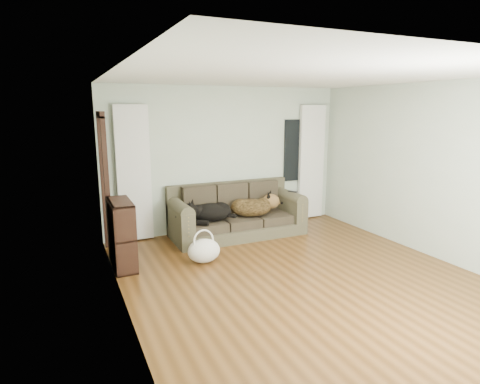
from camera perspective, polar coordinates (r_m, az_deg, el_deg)
name	(u,v)px	position (r m, az deg, el deg)	size (l,w,h in m)	color
floor	(299,276)	(5.56, 8.43, -11.76)	(5.00, 5.00, 0.00)	#46290F
ceiling	(306,75)	(5.11, 9.33, 16.04)	(5.00, 5.00, 0.00)	white
wall_back	(227,159)	(7.37, -1.88, 4.71)	(4.50, 0.04, 2.60)	beige
wall_left	(121,197)	(4.38, -16.58, -0.67)	(0.04, 5.00, 2.60)	beige
wall_right	(429,170)	(6.67, 25.26, 2.84)	(0.04, 5.00, 2.60)	beige
curtain_left	(134,174)	(6.84, -14.87, 2.50)	(0.55, 0.08, 2.25)	silver
curtain_right	(311,162)	(8.18, 10.10, 4.18)	(0.55, 0.08, 2.25)	silver
window_pane	(295,150)	(8.00, 7.88, 5.89)	(0.50, 0.03, 1.20)	black
door_casing	(105,186)	(6.43, -18.63, 0.80)	(0.07, 0.60, 2.10)	black
sofa	(238,211)	(7.05, -0.34, -2.66)	(2.32, 1.00, 0.95)	#342F22
dog_black_lab	(208,213)	(6.77, -4.52, -3.04)	(0.71, 0.50, 0.30)	black
dog_shepherd	(253,208)	(7.09, 1.88, -2.24)	(0.76, 0.53, 0.33)	black
tv_remote	(293,191)	(7.34, 7.51, 0.08)	(0.05, 0.17, 0.02)	black
tote_bag	(204,252)	(5.93, -5.15, -8.47)	(0.48, 0.37, 0.35)	silver
bookshelf	(122,233)	(5.88, -16.45, -5.59)	(0.29, 0.77, 0.96)	black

